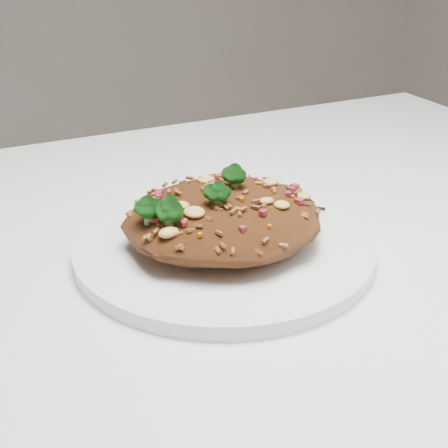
{
  "coord_description": "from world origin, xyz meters",
  "views": [
    {
      "loc": [
        -0.15,
        -0.43,
        1.03
      ],
      "look_at": [
        0.07,
        0.02,
        0.78
      ],
      "focal_mm": 50.0,
      "sensor_mm": 36.0,
      "label": 1
    }
  ],
  "objects_px": {
    "dining_table": "(166,362)",
    "fork": "(254,201)",
    "plate": "(224,245)",
    "fried_rice": "(223,210)"
  },
  "relations": [
    {
      "from": "dining_table",
      "to": "fork",
      "type": "xyz_separation_m",
      "value": [
        0.13,
        0.08,
        0.11
      ]
    },
    {
      "from": "fork",
      "to": "plate",
      "type": "bearing_deg",
      "value": -92.71
    },
    {
      "from": "plate",
      "to": "dining_table",
      "type": "bearing_deg",
      "value": -164.79
    },
    {
      "from": "fork",
      "to": "dining_table",
      "type": "bearing_deg",
      "value": -105.32
    },
    {
      "from": "plate",
      "to": "fork",
      "type": "xyz_separation_m",
      "value": [
        0.06,
        0.06,
        0.01
      ]
    },
    {
      "from": "dining_table",
      "to": "fork",
      "type": "bearing_deg",
      "value": 30.71
    },
    {
      "from": "dining_table",
      "to": "fried_rice",
      "type": "relative_size",
      "value": 6.7
    },
    {
      "from": "dining_table",
      "to": "fork",
      "type": "height_order",
      "value": "fork"
    },
    {
      "from": "plate",
      "to": "fork",
      "type": "relative_size",
      "value": 2.14
    },
    {
      "from": "dining_table",
      "to": "plate",
      "type": "xyz_separation_m",
      "value": [
        0.07,
        0.02,
        0.1
      ]
    }
  ]
}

